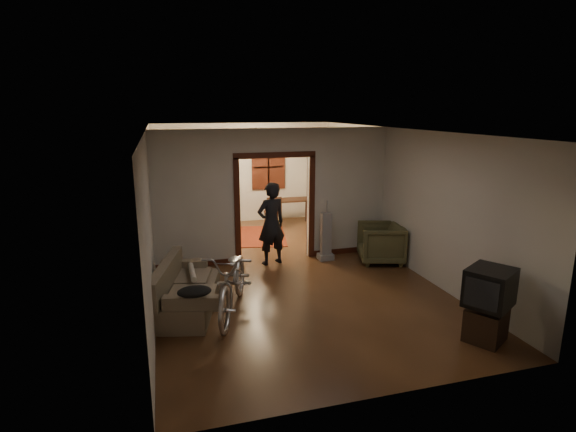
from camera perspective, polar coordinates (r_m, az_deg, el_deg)
name	(u,v)px	position (r m, az deg, el deg)	size (l,w,h in m)	color
floor	(284,270)	(9.15, -0.52, -6.90)	(5.00, 8.50, 0.01)	#3A2112
ceiling	(284,130)	(8.59, -0.56, 10.90)	(5.00, 8.50, 0.01)	white
wall_back	(244,173)	(12.85, -5.60, 5.45)	(5.00, 0.02, 2.80)	beige
wall_left	(150,210)	(8.47, -17.08, 0.69)	(0.02, 8.50, 2.80)	beige
wall_right	(398,196)	(9.72, 13.84, 2.49)	(0.02, 8.50, 2.80)	beige
partition_wall	(274,196)	(9.47, -1.74, 2.61)	(5.00, 0.14, 2.80)	beige
door_casing	(274,209)	(9.54, -1.73, 0.84)	(1.74, 0.20, 2.32)	#3A160D
far_window	(268,167)	(12.94, -2.51, 6.22)	(0.98, 0.06, 1.28)	black
chandelier	(256,144)	(11.04, -4.04, 9.12)	(0.24, 0.24, 0.24)	#FFE0A5
light_switch	(322,200)	(9.74, 4.37, 1.98)	(0.08, 0.01, 0.12)	silver
sofa	(188,286)	(7.49, -12.64, -8.63)	(0.81, 1.80, 0.83)	brown
rolled_paper	(192,272)	(7.73, -12.08, -6.95)	(0.09, 0.09, 0.73)	beige
jacket	(194,292)	(6.55, -11.81, -9.37)	(0.48, 0.36, 0.14)	black
bicycle	(234,280)	(7.23, -6.92, -8.06)	(0.73, 2.09, 1.10)	silver
armchair	(381,243)	(9.72, 11.68, -3.38)	(0.89, 0.91, 0.83)	#4C4A2B
tv_stand	(486,325)	(7.06, 23.81, -12.51)	(0.52, 0.47, 0.47)	black
crt_tv	(490,287)	(6.84, 24.26, -8.26)	(0.62, 0.55, 0.53)	black
vacuum	(326,236)	(9.66, 4.84, -2.59)	(0.32, 0.25, 1.04)	gray
person	(271,224)	(9.30, -2.15, -0.97)	(0.63, 0.42, 1.74)	black
oriental_rug	(256,236)	(11.52, -4.07, -2.56)	(1.47, 1.93, 0.01)	maroon
locker	(204,197)	(12.45, -10.64, 2.43)	(0.84, 0.47, 1.69)	#24321E
globe	(202,156)	(12.29, -10.87, 7.44)	(0.28, 0.28, 0.28)	#1E5972
desk	(294,212)	(12.62, 0.75, 0.54)	(0.96, 0.54, 0.71)	black
desk_chair	(273,212)	(12.15, -1.98, 0.47)	(0.40, 0.40, 0.90)	black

